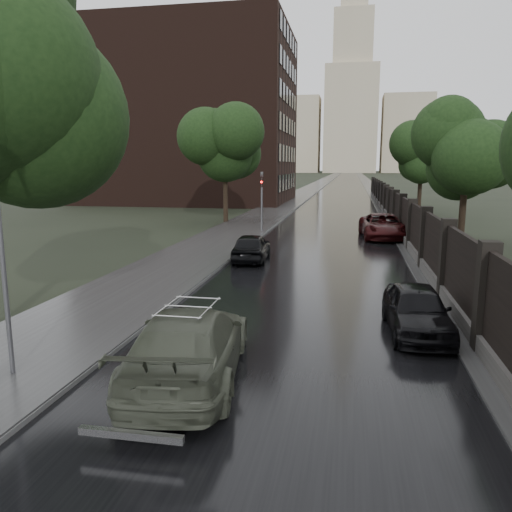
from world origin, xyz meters
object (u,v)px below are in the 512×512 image
(traffic_light, at_px, (262,197))
(car_right_far, at_px, (383,226))
(tree_right_c, at_px, (422,159))
(volga_sedan, at_px, (189,344))
(hatchback_left, at_px, (251,247))
(tree_right_b, at_px, (467,155))
(lamp_post, at_px, (2,254))
(car_right_near, at_px, (417,310))
(tree_left_far, at_px, (225,154))

(traffic_light, distance_m, car_right_far, 7.94)
(tree_right_c, relative_size, volga_sedan, 1.33)
(hatchback_left, distance_m, car_right_far, 10.81)
(tree_right_c, relative_size, car_right_far, 1.29)
(tree_right_b, xyz_separation_m, lamp_post, (-12.90, -20.50, -2.28))
(tree_right_c, bearing_deg, car_right_far, -104.37)
(car_right_near, relative_size, car_right_far, 0.71)
(tree_left_far, distance_m, car_right_far, 13.64)
(volga_sedan, bearing_deg, traffic_light, -91.04)
(tree_right_b, distance_m, car_right_near, 17.00)
(tree_right_b, bearing_deg, hatchback_left, -147.81)
(lamp_post, relative_size, car_right_near, 1.33)
(tree_left_far, height_order, tree_right_b, tree_left_far)
(tree_right_b, height_order, car_right_near, tree_right_b)
(lamp_post, distance_m, volga_sedan, 4.14)
(hatchback_left, bearing_deg, tree_right_b, -151.33)
(traffic_light, height_order, hatchback_left, traffic_light)
(volga_sedan, relative_size, car_right_near, 1.37)
(tree_right_b, relative_size, volga_sedan, 1.33)
(tree_left_far, relative_size, car_right_far, 1.36)
(traffic_light, height_order, volga_sedan, traffic_light)
(hatchback_left, xyz_separation_m, car_right_near, (6.29, -9.22, -0.00))
(traffic_light, xyz_separation_m, volga_sedan, (2.50, -22.75, -1.63))
(tree_right_b, distance_m, traffic_light, 12.44)
(traffic_light, height_order, car_right_far, traffic_light)
(volga_sedan, xyz_separation_m, hatchback_left, (-1.28, 13.10, -0.11))
(car_right_far, bearing_deg, car_right_near, -95.27)
(tree_right_c, bearing_deg, volga_sedan, -103.84)
(tree_right_c, xyz_separation_m, lamp_post, (-12.90, -38.50, -2.28))
(traffic_light, bearing_deg, car_right_near, -68.30)
(tree_left_far, relative_size, lamp_post, 1.45)
(lamp_post, height_order, car_right_far, lamp_post)
(traffic_light, distance_m, car_right_near, 20.39)
(tree_left_far, relative_size, volga_sedan, 1.41)
(hatchback_left, height_order, car_right_far, car_right_far)
(car_right_far, bearing_deg, tree_right_c, 70.96)
(lamp_post, bearing_deg, hatchback_left, 80.47)
(tree_right_b, relative_size, tree_right_c, 1.00)
(tree_right_c, bearing_deg, traffic_light, -128.18)
(volga_sedan, distance_m, hatchback_left, 13.16)
(hatchback_left, bearing_deg, car_right_near, 120.77)
(tree_left_far, relative_size, tree_right_b, 1.05)
(traffic_light, bearing_deg, lamp_post, -92.68)
(tree_right_c, xyz_separation_m, car_right_near, (-4.29, -33.88, -4.30))
(lamp_post, bearing_deg, volga_sedan, 11.64)
(traffic_light, xyz_separation_m, hatchback_left, (1.22, -9.65, -1.74))
(lamp_post, xyz_separation_m, hatchback_left, (2.32, 13.84, -2.01))
(tree_left_far, height_order, car_right_far, tree_left_far)
(car_right_near, distance_m, car_right_far, 17.88)
(tree_left_far, distance_m, hatchback_left, 16.13)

